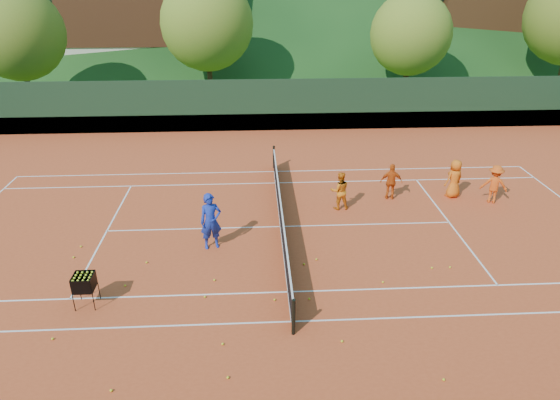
{
  "coord_description": "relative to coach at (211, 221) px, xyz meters",
  "views": [
    {
      "loc": [
        -0.91,
        -16.36,
        8.86
      ],
      "look_at": [
        -0.03,
        0.0,
        1.12
      ],
      "focal_mm": 32.0,
      "sensor_mm": 36.0,
      "label": 1
    }
  ],
  "objects": [
    {
      "name": "clay_court",
      "position": [
        2.45,
        1.35,
        -1.01
      ],
      "size": [
        40.0,
        24.0,
        0.02
      ],
      "primitive_type": "cube",
      "color": "#B9421E",
      "rests_on": "ground"
    },
    {
      "name": "tennis_ball_19",
      "position": [
        -4.54,
        0.21,
        -0.97
      ],
      "size": [
        0.07,
        0.07,
        0.07
      ],
      "primitive_type": "sphere",
      "color": "yellow",
      "rests_on": "clay_court"
    },
    {
      "name": "chalet_right",
      "position": [
        22.45,
        31.35,
        4.24
      ],
      "size": [
        11.5,
        8.82,
        11.91
      ],
      "color": "beige",
      "rests_on": "ground"
    },
    {
      "name": "chalet_mid",
      "position": [
        8.45,
        35.35,
        3.97
      ],
      "size": [
        12.65,
        8.82,
        11.45
      ],
      "color": "beige",
      "rests_on": "ground"
    },
    {
      "name": "tennis_net",
      "position": [
        2.45,
        1.35,
        -0.5
      ],
      "size": [
        0.1,
        12.07,
        1.1
      ],
      "color": "black",
      "rests_on": "clay_court"
    },
    {
      "name": "student_a",
      "position": [
        4.85,
        2.77,
        -0.22
      ],
      "size": [
        0.79,
        0.63,
        1.55
      ],
      "primitive_type": "imported",
      "rotation": [
        0.0,
        0.0,
        3.2
      ],
      "color": "orange",
      "rests_on": "clay_court"
    },
    {
      "name": "tennis_ball_11",
      "position": [
        2.01,
        -3.17,
        -0.97
      ],
      "size": [
        0.07,
        0.07,
        0.07
      ],
      "primitive_type": "sphere",
      "color": "yellow",
      "rests_on": "clay_court"
    },
    {
      "name": "tennis_ball_6",
      "position": [
        0.78,
        -6.13,
        -0.97
      ],
      "size": [
        0.07,
        0.07,
        0.07
      ],
      "primitive_type": "sphere",
      "color": "yellow",
      "rests_on": "clay_court"
    },
    {
      "name": "tennis_ball_3",
      "position": [
        -0.02,
        -2.92,
        -0.97
      ],
      "size": [
        0.07,
        0.07,
        0.07
      ],
      "primitive_type": "sphere",
      "color": "yellow",
      "rests_on": "clay_court"
    },
    {
      "name": "tennis_ball_18",
      "position": [
        5.84,
        -6.46,
        -0.97
      ],
      "size": [
        0.07,
        0.07,
        0.07
      ],
      "primitive_type": "sphere",
      "color": "yellow",
      "rests_on": "clay_court"
    },
    {
      "name": "court_lines",
      "position": [
        2.45,
        1.35,
        -1.0
      ],
      "size": [
        23.83,
        11.03,
        0.0
      ],
      "color": "white",
      "rests_on": "clay_court"
    },
    {
      "name": "tree_c",
      "position": [
        12.45,
        20.35,
        3.52
      ],
      "size": [
        5.6,
        5.6,
        7.35
      ],
      "color": "#3F2719",
      "rests_on": "ground"
    },
    {
      "name": "tree_a",
      "position": [
        -13.55,
        19.35,
        3.85
      ],
      "size": [
        6.0,
        6.0,
        7.88
      ],
      "color": "#3D2818",
      "rests_on": "ground"
    },
    {
      "name": "ball_hopper",
      "position": [
        -3.35,
        -3.07,
        -0.25
      ],
      "size": [
        0.57,
        0.57,
        1.0
      ],
      "color": "black",
      "rests_on": "clay_court"
    },
    {
      "name": "student_d",
      "position": [
        11.21,
        3.02,
        -0.2
      ],
      "size": [
        1.18,
        0.92,
        1.6
      ],
      "primitive_type": "imported",
      "rotation": [
        0.0,
        0.0,
        2.78
      ],
      "color": "#E95414",
      "rests_on": "clay_court"
    },
    {
      "name": "ground",
      "position": [
        2.45,
        1.35,
        -1.02
      ],
      "size": [
        400.0,
        400.0,
        0.0
      ],
      "primitive_type": "plane",
      "color": "#31561B",
      "rests_on": "ground"
    },
    {
      "name": "tree_b",
      "position": [
        -1.55,
        21.35,
        4.17
      ],
      "size": [
        6.4,
        6.4,
        8.4
      ],
      "color": "#3C2618",
      "rests_on": "ground"
    },
    {
      "name": "tennis_ball_10",
      "position": [
        5.37,
        -2.46,
        -0.97
      ],
      "size": [
        0.07,
        0.07,
        0.07
      ],
      "primitive_type": "sphere",
      "color": "yellow",
      "rests_on": "clay_court"
    },
    {
      "name": "perimeter_fence",
      "position": [
        2.45,
        1.35,
        0.25
      ],
      "size": [
        40.4,
        24.24,
        3.0
      ],
      "color": "black",
      "rests_on": "clay_court"
    },
    {
      "name": "tennis_ball_9",
      "position": [
        -4.57,
        -0.49,
        -0.97
      ],
      "size": [
        0.07,
        0.07,
        0.07
      ],
      "primitive_type": "sphere",
      "color": "yellow",
      "rests_on": "clay_court"
    },
    {
      "name": "chalet_left",
      "position": [
        -7.55,
        31.35,
        4.62
      ],
      "size": [
        13.8,
        9.93,
        12.92
      ],
      "color": "beige",
      "rests_on": "ground"
    },
    {
      "name": "tennis_ball_20",
      "position": [
        0.2,
        -2.07,
        -0.97
      ],
      "size": [
        0.07,
        0.07,
        0.07
      ],
      "primitive_type": "sphere",
      "color": "yellow",
      "rests_on": "clay_court"
    },
    {
      "name": "tennis_ball_17",
      "position": [
        -2.49,
        -2.22,
        -0.97
      ],
      "size": [
        0.07,
        0.07,
        0.07
      ],
      "primitive_type": "sphere",
      "color": "yellow",
      "rests_on": "clay_court"
    },
    {
      "name": "tennis_ball_8",
      "position": [
        7.73,
        -1.75,
        -0.97
      ],
      "size": [
        0.07,
        0.07,
        0.07
      ],
      "primitive_type": "sphere",
      "color": "yellow",
      "rests_on": "clay_court"
    },
    {
      "name": "student_b",
      "position": [
        7.13,
        3.57,
        -0.24
      ],
      "size": [
        0.94,
        0.51,
        1.53
      ],
      "primitive_type": "imported",
      "rotation": [
        0.0,
        0.0,
        2.98
      ],
      "color": "#D55312",
      "rests_on": "clay_court"
    },
    {
      "name": "tennis_ball_1",
      "position": [
        3.03,
        -3.18,
        -0.97
      ],
      "size": [
        0.07,
        0.07,
        0.07
      ],
      "primitive_type": "sphere",
      "color": "yellow",
      "rests_on": "clay_court"
    },
    {
      "name": "tennis_ball_4",
      "position": [
        0.6,
        -4.96,
        -0.97
      ],
      "size": [
        0.07,
        0.07,
        0.07
      ],
      "primitive_type": "sphere",
      "color": "yellow",
      "rests_on": "clay_court"
    },
    {
      "name": "tennis_ball_0",
      "position": [
        3.68,
        -5.03,
        -0.97
      ],
      "size": [
        0.07,
        0.07,
        0.07
      ],
      "primitive_type": "sphere",
      "color": "yellow",
      "rests_on": "clay_court"
    },
    {
      "name": "tennis_ball_12",
      "position": [
        3.05,
        -1.32,
        -0.97
      ],
      "size": [
        0.07,
        0.07,
        0.07
      ],
      "primitive_type": "sphere",
      "color": "yellow",
      "rests_on": "clay_court"
    },
    {
      "name": "tennis_ball_2",
      "position": [
        -3.84,
        -4.53,
        -0.97
      ],
      "size": [
        0.07,
        0.07,
        0.07
      ],
      "primitive_type": "sphere",
      "color": "yellow",
      "rests_on": "clay_court"
    },
    {
      "name": "student_c",
      "position": [
        9.79,
        3.63,
        -0.19
      ],
      "size": [
        0.93,
        0.78,
        1.63
      ],
      "primitive_type": "imported",
      "rotation": [
        0.0,
        0.0,
        3.52
      ],
      "color": "orange",
      "rests_on": "clay_court"
    },
    {
      "name": "tennis_ball_7",
      "position": [
        -2.08,
        -0.94,
        -0.97
      ],
      "size": [
        0.07,
        0.07,
        0.07
      ],
      "primitive_type": "sphere",
      "color": "yellow",
      "rests_on": "clay_court"
    },
    {
      "name": "tennis_ball_16",
      "position": [
        3.49,
        -1.05,
        -0.97
      ],
      "size": [
        0.07,
        0.07,
        0.07
      ],
      "primitive_type": "sphere",
      "color": "yellow",
      "rests_on": "clay_court"
    },
    {
      "name": "tennis_ball_14",
      "position": [
        -1.87,
        -6.38,
        -0.97
      ],
      "size": [
        0.07,
        0.07,
        0.07
      ],
      "primitive_type": "sphere",
      "color": "yellow",
      "rests_on": "clay_court"
    },
    {
      "name": "tennis_ball_22",
      "position": [
        7.14,
        -1.76,
        -0.97
      ],
      "size": [
        0.07,
        0.07,
        0.07
      ],
      "primitive_type": "sphere",
      "color": "yellow",
      "rests_on": "clay_court"
    },
    {
      "name": "coach",
      "position": [
        0.0,
        0.0,
        0.0
      ],
      "size": [
        0.83,
        0.65,
        2.0
      ],
      "primitive_type": "imported",
      "rotation": [
        0.0,
        0.0,
        0.26
      ],
      "color": "#192FA5",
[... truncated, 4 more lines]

